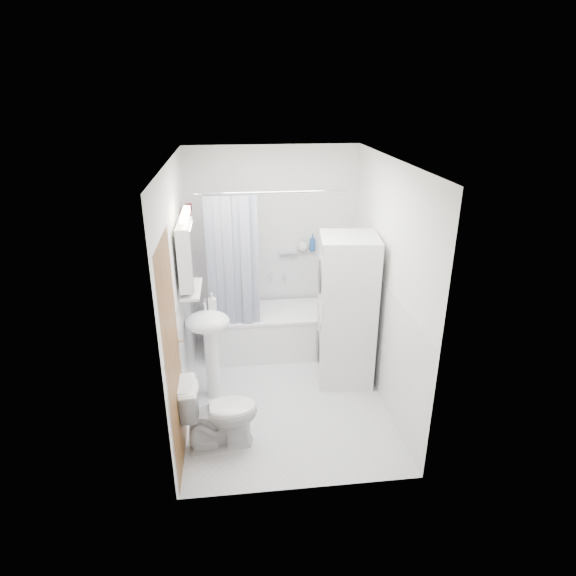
{
  "coord_description": "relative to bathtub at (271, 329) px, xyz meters",
  "views": [
    {
      "loc": [
        -0.46,
        -4.21,
        2.98
      ],
      "look_at": [
        0.05,
        0.15,
        1.15
      ],
      "focal_mm": 30.0,
      "sensor_mm": 36.0,
      "label": 1
    }
  ],
  "objects": [
    {
      "name": "wainscot",
      "position": [
        0.07,
        -0.63,
        0.31
      ],
      "size": [
        1.98,
        2.58,
        2.58
      ],
      "color": "white",
      "rests_on": "ground"
    },
    {
      "name": "shelf_bottle",
      "position": [
        -0.82,
        -0.97,
        0.95
      ],
      "size": [
        0.07,
        0.18,
        0.07
      ],
      "primitive_type": "imported",
      "color": "gray",
      "rests_on": "shelf"
    },
    {
      "name": "curtain_rod",
      "position": [
        -0.0,
        -0.27,
        1.71
      ],
      "size": [
        1.58,
        0.02,
        0.02
      ],
      "primitive_type": "cylinder",
      "rotation": [
        0.0,
        1.57,
        0.0
      ],
      "color": "silver",
      "rests_on": "room_walls"
    },
    {
      "name": "bathtub",
      "position": [
        0.0,
        0.0,
        0.0
      ],
      "size": [
        1.4,
        0.66,
        0.53
      ],
      "color": "white",
      "rests_on": "ground"
    },
    {
      "name": "door",
      "position": [
        -0.88,
        -1.47,
        0.71
      ],
      "size": [
        0.05,
        2.0,
        2.0
      ],
      "color": "brown",
      "rests_on": "ground"
    },
    {
      "name": "sink",
      "position": [
        -0.68,
        -0.84,
        0.41
      ],
      "size": [
        0.44,
        0.37,
        1.04
      ],
      "color": "white",
      "rests_on": "ground"
    },
    {
      "name": "room_walls",
      "position": [
        0.07,
        -0.92,
        1.19
      ],
      "size": [
        2.6,
        2.6,
        2.6
      ],
      "color": "silver",
      "rests_on": "ground"
    },
    {
      "name": "soap_pump",
      "position": [
        -0.64,
        -0.67,
        0.66
      ],
      "size": [
        0.08,
        0.17,
        0.08
      ],
      "primitive_type": "imported",
      "color": "gray",
      "rests_on": "sink"
    },
    {
      "name": "shampoo_b",
      "position": [
        0.54,
        0.32,
        0.91
      ],
      "size": [
        0.08,
        0.21,
        0.08
      ],
      "primitive_type": "imported",
      "color": "#224B88",
      "rests_on": "shower_caddy"
    },
    {
      "name": "tub_spout",
      "position": [
        0.2,
        0.33,
        0.56
      ],
      "size": [
        0.04,
        0.12,
        0.04
      ],
      "primitive_type": "cylinder",
      "rotation": [
        1.57,
        0.0,
        0.0
      ],
      "color": "silver",
      "rests_on": "room_walls"
    },
    {
      "name": "washer_dryer",
      "position": [
        0.75,
        -0.66,
        0.52
      ],
      "size": [
        0.65,
        0.64,
        1.63
      ],
      "rotation": [
        0.0,
        0.0,
        -0.12
      ],
      "color": "white",
      "rests_on": "ground"
    },
    {
      "name": "medicine_cabinet",
      "position": [
        -0.83,
        -0.82,
        1.27
      ],
      "size": [
        0.13,
        0.5,
        0.71
      ],
      "color": "white",
      "rests_on": "room_walls"
    },
    {
      "name": "shampoo_a",
      "position": [
        0.42,
        0.32,
        0.93
      ],
      "size": [
        0.13,
        0.17,
        0.13
      ],
      "primitive_type": "imported",
      "color": "gray",
      "rests_on": "shower_caddy"
    },
    {
      "name": "towel",
      "position": [
        -0.87,
        -0.17,
        1.12
      ],
      "size": [
        0.07,
        0.38,
        0.91
      ],
      "color": "#5B1125",
      "rests_on": "room_walls"
    },
    {
      "name": "shower_caddy",
      "position": [
        0.25,
        0.32,
        0.86
      ],
      "size": [
        0.22,
        0.06,
        0.02
      ],
      "primitive_type": "cube",
      "color": "silver",
      "rests_on": "room_walls"
    },
    {
      "name": "floor",
      "position": [
        0.07,
        -0.92,
        -0.29
      ],
      "size": [
        2.6,
        2.6,
        0.0
      ],
      "primitive_type": "plane",
      "color": "silver",
      "rests_on": "ground"
    },
    {
      "name": "shelf_cup",
      "position": [
        -0.82,
        -0.7,
        0.97
      ],
      "size": [
        0.1,
        0.09,
        0.1
      ],
      "primitive_type": "imported",
      "color": "gray",
      "rests_on": "shelf"
    },
    {
      "name": "shelf",
      "position": [
        -0.82,
        -0.82,
        0.91
      ],
      "size": [
        0.18,
        0.54,
        0.02
      ],
      "primitive_type": "cube",
      "color": "silver",
      "rests_on": "room_walls"
    },
    {
      "name": "toilet",
      "position": [
        -0.59,
        -1.61,
        0.04
      ],
      "size": [
        0.72,
        0.45,
        0.67
      ],
      "primitive_type": "imported",
      "rotation": [
        0.0,
        0.0,
        1.67
      ],
      "color": "white",
      "rests_on": "ground"
    },
    {
      "name": "shower_curtain",
      "position": [
        -0.41,
        -0.27,
        0.96
      ],
      "size": [
        0.55,
        0.02,
        1.45
      ],
      "color": "#131F43",
      "rests_on": "curtain_rod"
    }
  ]
}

